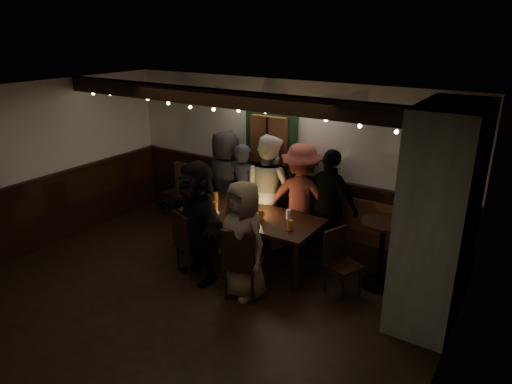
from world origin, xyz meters
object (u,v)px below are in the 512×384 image
Objects in this scene: chair_end at (339,257)px; person_g at (244,240)px; dining_table at (248,218)px; person_f at (197,221)px; person_b at (243,191)px; person_c at (268,190)px; high_top at (382,245)px; person_d at (301,198)px; person_a at (226,182)px; chair_near_left at (188,239)px; person_e at (330,205)px; chair_near_right at (241,260)px.

person_g reaches higher than chair_end.
dining_table is 1.26× the size of person_f.
person_b is 0.90× the size of person_c.
high_top is 0.55× the size of person_d.
person_a reaches higher than high_top.
dining_table is 2.25× the size of high_top.
person_f is at bearing -166.54° from person_g.
person_c is 1.13× the size of person_g.
person_b reaches higher than high_top.
chair_near_left is at bearing 42.29° from person_d.
person_a reaches higher than person_e.
dining_table is 2.47× the size of chair_end.
high_top is at bearing -177.10° from person_a.
chair_end is 1.29m from person_g.
person_a is 1.88m from person_e.
person_f reaches higher than chair_near_right.
person_f is at bearing 65.77° from person_e.
person_a is (-0.44, 1.50, 0.34)m from chair_near_left.
person_b is 1.50m from person_e.
chair_near_left is (-0.51, -0.78, -0.17)m from dining_table.
person_a is (-1.43, 1.62, 0.32)m from chair_near_right.
person_d is 1.55m from person_g.
dining_table is 0.85m from person_f.
dining_table is 1.34× the size of person_b.
person_c is 1.06m from person_e.
person_d reaches higher than person_g.
person_a is at bearing 133.71° from person_f.
person_a is 1.02× the size of person_d.
person_c is (0.39, 1.53, 0.36)m from chair_near_left.
person_e reaches higher than high_top.
high_top is at bearing 173.29° from person_e.
high_top is 2.46m from person_b.
person_b reaches higher than dining_table.
chair_end is 0.51× the size of person_d.
person_c is 1.65m from person_g.
person_g is (-0.48, -1.57, -0.06)m from person_e.
person_e is at bearing -168.87° from person_a.
high_top is 0.54× the size of person_a.
person_b is (-1.04, 1.57, 0.24)m from chair_near_right.
person_c reaches higher than person_d.
person_c is at bearing 125.85° from person_g.
high_top reaches higher than dining_table.
high_top reaches higher than chair_end.
person_b is (-0.56, 0.67, 0.10)m from dining_table.
chair_end is 2.16m from person_b.
person_b is (-0.05, 1.45, 0.27)m from chair_near_left.
person_g is (1.40, -1.51, -0.09)m from person_a.
person_f reaches higher than chair_near_left.
person_b is at bearing 19.19° from person_e.
person_g is at bearing 74.37° from person_d.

